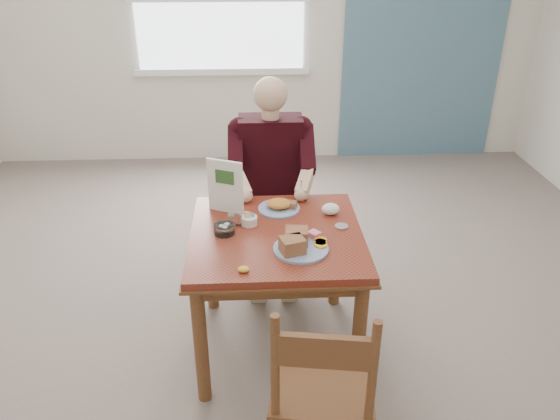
{
  "coord_description": "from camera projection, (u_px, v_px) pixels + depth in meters",
  "views": [
    {
      "loc": [
        -0.11,
        -2.49,
        2.15
      ],
      "look_at": [
        0.02,
        0.0,
        0.88
      ],
      "focal_mm": 35.0,
      "sensor_mm": 36.0,
      "label": 1
    }
  ],
  "objects": [
    {
      "name": "floor",
      "position": [
        277.0,
        344.0,
        3.19
      ],
      "size": [
        6.0,
        6.0,
        0.0
      ],
      "primitive_type": "plane",
      "color": "#6A5E56",
      "rests_on": "ground"
    },
    {
      "name": "caddy",
      "position": [
        249.0,
        220.0,
        2.92
      ],
      "size": [
        0.11,
        0.11,
        0.07
      ],
      "color": "white",
      "rests_on": "table"
    },
    {
      "name": "creamer",
      "position": [
        224.0,
        229.0,
        2.83
      ],
      "size": [
        0.13,
        0.13,
        0.05
      ],
      "color": "white",
      "rests_on": "table"
    },
    {
      "name": "lemon_wedge",
      "position": [
        244.0,
        269.0,
        2.52
      ],
      "size": [
        0.06,
        0.05,
        0.03
      ],
      "primitive_type": "ellipsoid",
      "rotation": [
        0.0,
        0.0,
        0.35
      ],
      "color": "yellow",
      "rests_on": "table"
    },
    {
      "name": "menu",
      "position": [
        225.0,
        186.0,
        3.0
      ],
      "size": [
        0.2,
        0.1,
        0.31
      ],
      "color": "white",
      "rests_on": "table"
    },
    {
      "name": "chair_near",
      "position": [
        322.0,
        390.0,
        2.24
      ],
      "size": [
        0.48,
        0.48,
        0.95
      ],
      "color": "brown",
      "rests_on": "ground"
    },
    {
      "name": "wall_back",
      "position": [
        262.0,
        20.0,
        5.23
      ],
      "size": [
        5.5,
        0.0,
        5.5
      ],
      "primitive_type": "plane",
      "rotation": [
        1.57,
        0.0,
        0.0
      ],
      "color": "beige",
      "rests_on": "ground"
    },
    {
      "name": "near_plate",
      "position": [
        298.0,
        244.0,
        2.68
      ],
      "size": [
        0.31,
        0.31,
        0.09
      ],
      "color": "white",
      "rests_on": "table"
    },
    {
      "name": "napkin",
      "position": [
        331.0,
        209.0,
        3.03
      ],
      "size": [
        0.1,
        0.08,
        0.06
      ],
      "primitive_type": "ellipsoid",
      "rotation": [
        0.0,
        0.0,
        -0.03
      ],
      "color": "white",
      "rests_on": "table"
    },
    {
      "name": "metal_dish",
      "position": [
        342.0,
        226.0,
        2.9
      ],
      "size": [
        0.08,
        0.08,
        0.01
      ],
      "primitive_type": "cylinder",
      "rotation": [
        0.0,
        0.0,
        0.11
      ],
      "color": "silver",
      "rests_on": "table"
    },
    {
      "name": "accent_panel",
      "position": [
        427.0,
        19.0,
        5.28
      ],
      "size": [
        1.6,
        0.02,
        2.8
      ],
      "primitive_type": "cube",
      "color": "#476C84",
      "rests_on": "ground"
    },
    {
      "name": "shakers",
      "position": [
        235.0,
        219.0,
        2.9
      ],
      "size": [
        0.09,
        0.06,
        0.08
      ],
      "color": "white",
      "rests_on": "table"
    },
    {
      "name": "diner",
      "position": [
        271.0,
        169.0,
        3.46
      ],
      "size": [
        0.53,
        0.56,
        1.39
      ],
      "color": "gray",
      "rests_on": "chair_far"
    },
    {
      "name": "chair_far",
      "position": [
        271.0,
        210.0,
        3.69
      ],
      "size": [
        0.42,
        0.42,
        0.95
      ],
      "color": "brown",
      "rests_on": "ground"
    },
    {
      "name": "table",
      "position": [
        276.0,
        251.0,
        2.9
      ],
      "size": [
        0.92,
        0.92,
        0.75
      ],
      "color": "maroon",
      "rests_on": "ground"
    },
    {
      "name": "far_plate",
      "position": [
        280.0,
        206.0,
        3.08
      ],
      "size": [
        0.29,
        0.29,
        0.06
      ],
      "color": "white",
      "rests_on": "table"
    }
  ]
}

